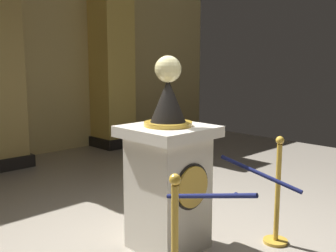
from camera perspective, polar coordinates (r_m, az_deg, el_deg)
The scene contains 5 objects.
ground_plane at distance 4.01m, azimuth 1.58°, elevation -17.02°, with size 11.01×11.01×0.00m, color #9E9384.
pedestal_clock at distance 3.81m, azimuth 0.04°, elevation -6.81°, with size 0.74×0.74×1.82m.
stanchion_far at distance 4.14m, azimuth 15.08°, elevation -10.83°, with size 0.24×0.24×1.07m.
velvet_rope at distance 3.35m, azimuth 9.58°, elevation -8.03°, with size 0.89×0.87×0.22m.
column_right at distance 8.42m, azimuth -7.96°, elevation 10.40°, with size 0.82×0.82×3.93m.
Camera 1 is at (-2.59, -2.50, 1.78)m, focal length 43.34 mm.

